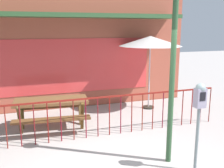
{
  "coord_description": "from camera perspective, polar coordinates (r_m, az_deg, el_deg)",
  "views": [
    {
      "loc": [
        -1.55,
        -3.79,
        2.54
      ],
      "look_at": [
        0.48,
        2.28,
        1.16
      ],
      "focal_mm": 42.26,
      "sensor_mm": 36.0,
      "label": 1
    }
  ],
  "objects": [
    {
      "name": "patio_umbrella",
      "position": [
        8.21,
        8.29,
        9.08
      ],
      "size": [
        1.92,
        1.92,
        2.28
      ],
      "color": "#28271F",
      "rests_on": "ground"
    },
    {
      "name": "patio_fence_front",
      "position": [
        6.17,
        -3.1,
        -5.57
      ],
      "size": [
        6.33,
        0.04,
        0.97
      ],
      "color": "maroon",
      "rests_on": "ground"
    },
    {
      "name": "pub_storefront",
      "position": [
        8.54,
        -8.27,
        11.8
      ],
      "size": [
        7.51,
        1.43,
        5.01
      ],
      "color": "brown",
      "rests_on": "ground"
    },
    {
      "name": "parking_meter_far",
      "position": [
        4.76,
        18.4,
        -4.21
      ],
      "size": [
        0.18,
        0.17,
        1.62
      ],
      "color": "slate",
      "rests_on": "ground"
    },
    {
      "name": "street_lamp",
      "position": [
        4.81,
        13.31,
        10.11
      ],
      "size": [
        0.28,
        0.28,
        3.62
      ],
      "color": "#2D502F",
      "rests_on": "ground"
    },
    {
      "name": "picnic_table_left",
      "position": [
        6.8,
        -12.99,
        -4.62
      ],
      "size": [
        1.93,
        1.54,
        0.79
      ],
      "color": "brown",
      "rests_on": "ground"
    }
  ]
}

